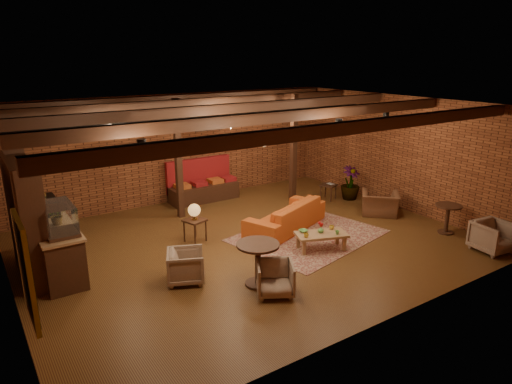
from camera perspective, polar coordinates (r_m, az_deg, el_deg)
floor at (r=10.85m, az=-0.66°, el=-6.39°), size 10.00×10.00×0.00m
ceiling at (r=10.03m, az=-0.72°, el=10.66°), size 10.00×8.00×0.02m
wall_back at (r=13.77m, az=-9.80°, el=5.38°), size 10.00×0.02×3.20m
wall_front at (r=7.45m, az=16.32°, el=-4.95°), size 10.00×0.02×3.20m
wall_left at (r=8.80m, az=-29.21°, el=-3.11°), size 0.02×8.00×3.20m
wall_right at (r=13.62m, az=17.33°, el=4.74°), size 0.02×8.00×3.20m
ceiling_beams at (r=10.04m, az=-0.71°, el=9.98°), size 9.80×6.40×0.22m
ceiling_pipe at (r=11.44m, az=-5.13°, el=9.60°), size 9.60×0.12×0.12m
post_left at (r=12.28m, az=-9.68°, el=4.00°), size 0.16×0.16×3.20m
post_right at (r=13.50m, az=4.72°, el=5.34°), size 0.16×0.16×3.20m
service_counter at (r=10.09m, az=-24.04°, el=-4.87°), size 0.80×2.50×1.60m
plant_counter at (r=10.15m, az=-23.97°, el=-2.21°), size 0.35×0.39×0.30m
shelving_hutch at (r=10.00m, az=-26.65°, el=-2.95°), size 0.52×2.00×2.40m
chalkboard_menu at (r=6.66m, az=-26.75°, el=-8.83°), size 0.08×0.96×1.46m
banquette at (r=13.88m, az=-6.56°, el=0.93°), size 2.10×0.70×1.00m
service_sign at (r=13.09m, az=-5.92°, el=8.29°), size 0.86×0.06×0.30m
ceiling_spotlights at (r=10.07m, az=-0.71°, el=8.74°), size 6.40×4.40×0.28m
rug at (r=11.33m, az=6.55°, el=-5.43°), size 3.88×3.26×0.01m
sofa at (r=11.61m, az=3.73°, el=-2.91°), size 2.67×1.80×0.73m
coffee_table at (r=10.48m, az=8.09°, el=-5.34°), size 1.28×0.93×0.65m
side_table_lamp at (r=10.78m, az=-7.71°, el=-2.62°), size 0.56×0.56×0.94m
round_table_left at (r=8.76m, az=0.24°, el=-8.13°), size 0.83×0.83×0.86m
armchair_a at (r=9.09m, az=-8.76°, el=-8.95°), size 0.88×0.90×0.71m
armchair_b at (r=8.56m, az=2.39°, el=-10.56°), size 0.89×0.87×0.69m
armchair_right at (r=13.03m, az=15.26°, el=-0.95°), size 1.15×1.15×0.86m
side_table_book at (r=14.06m, az=9.05°, el=0.79°), size 0.56×0.56×0.50m
round_table_right at (r=12.21m, az=22.83°, el=-2.59°), size 0.63×0.63×0.74m
armchair_far at (r=11.56m, az=27.51°, el=-4.82°), size 0.84×0.80×0.78m
plant_tall at (r=13.97m, az=11.96°, el=5.15°), size 1.77×1.77×3.07m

